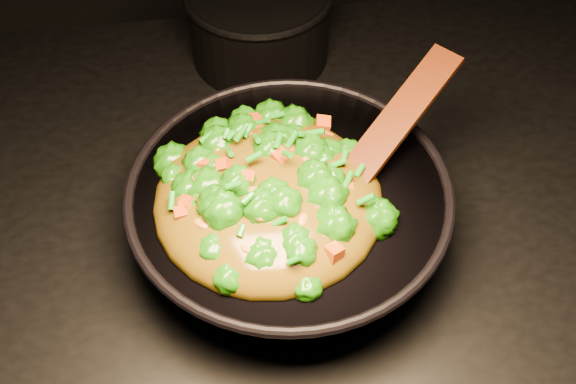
{
  "coord_description": "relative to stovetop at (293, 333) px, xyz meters",
  "views": [
    {
      "loc": [
        -0.11,
        -0.7,
        1.74
      ],
      "look_at": [
        -0.02,
        -0.09,
        1.0
      ],
      "focal_mm": 45.0,
      "sensor_mm": 36.0,
      "label": 1
    }
  ],
  "objects": [
    {
      "name": "wok",
      "position": [
        -0.02,
        -0.1,
        0.51
      ],
      "size": [
        0.46,
        0.46,
        0.12
      ],
      "primitive_type": null,
      "rotation": [
        0.0,
        0.0,
        0.11
      ],
      "color": "black",
      "rests_on": "stovetop"
    },
    {
      "name": "spatula",
      "position": [
        0.1,
        -0.07,
        0.62
      ],
      "size": [
        0.24,
        0.22,
        0.12
      ],
      "primitive_type": "cube",
      "rotation": [
        0.0,
        -0.38,
        0.71
      ],
      "color": "#321407",
      "rests_on": "wok"
    },
    {
      "name": "stovetop",
      "position": [
        0.0,
        0.0,
        0.0
      ],
      "size": [
        1.2,
        0.9,
        0.9
      ],
      "primitive_type": "cube",
      "color": "black",
      "rests_on": "ground"
    },
    {
      "name": "back_pot",
      "position": [
        -0.02,
        0.32,
        0.52
      ],
      "size": [
        0.25,
        0.25,
        0.14
      ],
      "primitive_type": "cylinder",
      "rotation": [
        0.0,
        0.0,
        0.05
      ],
      "color": "black",
      "rests_on": "stovetop"
    },
    {
      "name": "stir_fry",
      "position": [
        -0.05,
        -0.12,
        0.62
      ],
      "size": [
        0.38,
        0.38,
        0.1
      ],
      "primitive_type": null,
      "rotation": [
        0.0,
        0.0,
        -0.38
      ],
      "color": "#1C6707",
      "rests_on": "wok"
    }
  ]
}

